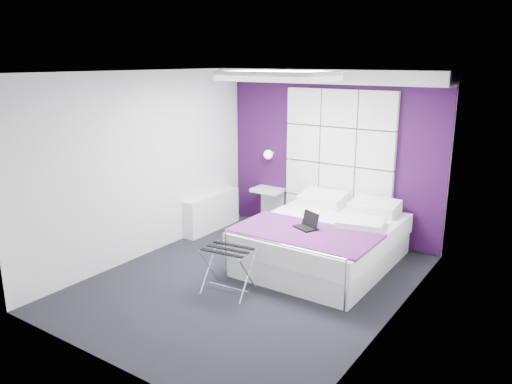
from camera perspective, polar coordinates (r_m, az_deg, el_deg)
floor at (r=6.46m, az=-0.57°, el=-10.16°), size 4.40×4.40×0.00m
ceiling at (r=5.85m, az=-0.64°, el=13.57°), size 4.40×4.40×0.00m
wall_back at (r=7.89m, az=8.56°, el=4.25°), size 3.60×0.00×3.60m
wall_left at (r=7.18m, az=-12.51°, el=3.00°), size 0.00×4.40×4.40m
wall_right at (r=5.25m, az=15.78°, el=-1.56°), size 0.00×4.40×4.40m
accent_wall at (r=7.88m, az=8.53°, el=4.24°), size 3.58×0.02×2.58m
soffit at (r=7.54m, az=8.07°, el=12.96°), size 3.58×0.50×0.20m
headboard at (r=7.80m, az=9.32°, el=3.12°), size 1.80×0.08×2.30m
skylight at (r=6.36m, az=2.53°, el=13.21°), size 1.36×0.86×0.12m
wall_lamp at (r=8.29m, az=1.55°, el=4.35°), size 0.15×0.15×0.15m
radiator at (r=8.28m, az=-5.08°, el=-2.28°), size 0.22×1.20×0.60m
bed at (r=6.94m, az=7.72°, el=-5.56°), size 1.82×2.20×0.77m
nightstand at (r=8.39m, az=1.40°, el=0.24°), size 0.50×0.39×0.06m
luggage_rack at (r=6.08m, az=-3.20°, el=-8.94°), size 0.57×0.42×0.56m
laptop at (r=6.51m, az=5.87°, el=-3.64°), size 0.29×0.21×0.21m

